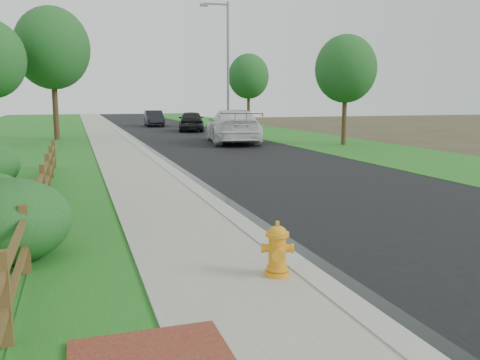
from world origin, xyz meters
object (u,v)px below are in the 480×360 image
object	(u,v)px
white_suv	(233,126)
streetlight	(226,59)
fire_hydrant	(277,251)
ranch_fence	(40,193)
dark_car_mid	(191,121)

from	to	relation	value
white_suv	streetlight	distance (m)	11.17
fire_hydrant	streetlight	xyz separation A→B (m)	(8.62, 31.86, 5.10)
ranch_fence	streetlight	distance (m)	29.89
dark_car_mid	white_suv	bearing A→B (deg)	101.25
fire_hydrant	white_suv	distance (m)	22.83
ranch_fence	dark_car_mid	size ratio (longest dim) A/B	3.55
ranch_fence	dark_car_mid	world-z (taller)	dark_car_mid
dark_car_mid	streetlight	distance (m)	5.51
ranch_fence	white_suv	distance (m)	19.53
ranch_fence	streetlight	xyz separation A→B (m)	(12.11, 26.87, 4.95)
fire_hydrant	dark_car_mid	bearing A→B (deg)	79.57
ranch_fence	fire_hydrant	bearing A→B (deg)	-55.01
white_suv	streetlight	world-z (taller)	streetlight
dark_car_mid	fire_hydrant	bearing A→B (deg)	90.68
fire_hydrant	white_suv	bearing A→B (deg)	74.45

